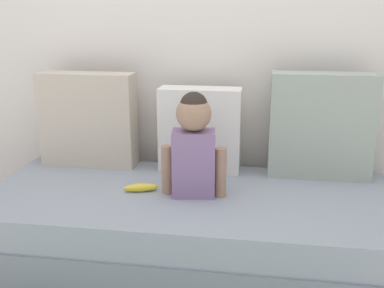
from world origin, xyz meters
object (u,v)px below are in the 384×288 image
object	(u,v)px
couch	(190,230)
throw_pillow_right	(321,126)
toddler	(194,144)
banana	(141,188)
throw_pillow_left	(88,120)
throw_pillow_center	(200,130)

from	to	relation	value
couch	throw_pillow_right	size ratio (longest dim) A/B	3.74
toddler	banana	xyz separation A→B (m)	(-0.26, -0.00, -0.24)
throw_pillow_left	toddler	xyz separation A→B (m)	(0.66, -0.36, -0.01)
banana	toddler	bearing A→B (deg)	1.02
throw_pillow_center	toddler	size ratio (longest dim) A/B	0.92
throw_pillow_right	throw_pillow_center	bearing A→B (deg)	180.00
couch	throw_pillow_center	distance (m)	0.56
throw_pillow_center	throw_pillow_right	size ratio (longest dim) A/B	0.83
throw_pillow_center	banana	bearing A→B (deg)	-123.44
couch	throw_pillow_right	xyz separation A→B (m)	(0.64, 0.35, 0.48)
throw_pillow_left	throw_pillow_center	distance (m)	0.64
throw_pillow_left	banana	size ratio (longest dim) A/B	3.15
couch	toddler	world-z (taller)	toddler
throw_pillow_center	banana	distance (m)	0.49
couch	throw_pillow_right	distance (m)	0.87
banana	throw_pillow_center	bearing A→B (deg)	56.56
throw_pillow_center	banana	size ratio (longest dim) A/B	2.71
throw_pillow_right	couch	bearing A→B (deg)	-151.40
throw_pillow_right	throw_pillow_left	bearing A→B (deg)	180.00
couch	throw_pillow_center	xyz separation A→B (m)	(0.00, 0.35, 0.43)
throw_pillow_right	toddler	size ratio (longest dim) A/B	1.10
throw_pillow_left	couch	bearing A→B (deg)	-28.60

